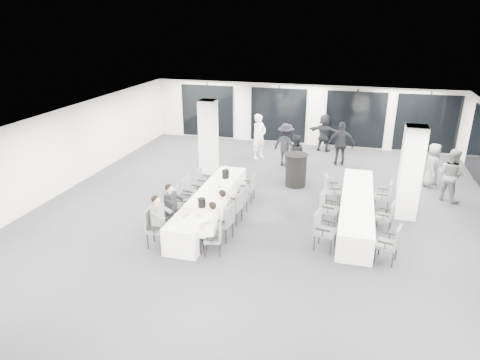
% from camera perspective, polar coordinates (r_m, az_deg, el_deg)
% --- Properties ---
extents(room, '(14.04, 16.04, 2.84)m').
position_cam_1_polar(room, '(13.52, 7.70, 2.32)').
color(room, '#26262B').
rests_on(room, ground).
extents(column_left, '(0.60, 0.60, 2.80)m').
position_cam_1_polar(column_left, '(16.29, -4.23, 5.74)').
color(column_left, silver).
rests_on(column_left, floor).
extents(column_right, '(0.60, 0.60, 2.80)m').
position_cam_1_polar(column_right, '(13.42, 21.77, 0.89)').
color(column_right, silver).
rests_on(column_right, floor).
extents(banquet_table_main, '(0.90, 5.00, 0.75)m').
position_cam_1_polar(banquet_table_main, '(12.85, -3.96, -3.39)').
color(banquet_table_main, silver).
rests_on(banquet_table_main, floor).
extents(banquet_table_side, '(0.90, 5.00, 0.75)m').
position_cam_1_polar(banquet_table_side, '(13.03, 15.25, -3.78)').
color(banquet_table_side, silver).
rests_on(banquet_table_side, floor).
extents(cocktail_table, '(0.84, 0.84, 1.16)m').
position_cam_1_polar(cocktail_table, '(15.26, 7.47, 1.36)').
color(cocktail_table, black).
rests_on(cocktail_table, floor).
extents(chair_main_left_near, '(0.57, 0.62, 1.04)m').
position_cam_1_polar(chair_main_left_near, '(11.39, -11.35, -5.94)').
color(chair_main_left_near, '#4C4D53').
rests_on(chair_main_left_near, floor).
extents(chair_main_left_second, '(0.51, 0.54, 0.87)m').
position_cam_1_polar(chair_main_left_second, '(12.10, -9.51, -4.62)').
color(chair_main_left_second, '#4C4D53').
rests_on(chair_main_left_second, floor).
extents(chair_main_left_mid, '(0.55, 0.59, 0.95)m').
position_cam_1_polar(chair_main_left_mid, '(12.87, -7.82, -2.69)').
color(chair_main_left_mid, '#4C4D53').
rests_on(chair_main_left_mid, floor).
extents(chair_main_left_fourth, '(0.58, 0.62, 0.99)m').
position_cam_1_polar(chair_main_left_fourth, '(13.48, -6.64, -1.41)').
color(chair_main_left_fourth, '#4C4D53').
rests_on(chair_main_left_fourth, floor).
extents(chair_main_left_far, '(0.46, 0.51, 0.89)m').
position_cam_1_polar(chair_main_left_far, '(14.46, -5.01, -0.01)').
color(chair_main_left_far, '#4C4D53').
rests_on(chair_main_left_far, floor).
extents(chair_main_right_near, '(0.53, 0.55, 0.87)m').
position_cam_1_polar(chair_main_right_near, '(10.87, -3.29, -7.50)').
color(chair_main_right_near, '#4C4D53').
rests_on(chair_main_right_near, floor).
extents(chair_main_right_second, '(0.59, 0.63, 1.03)m').
position_cam_1_polar(chair_main_right_second, '(11.47, -2.00, -5.33)').
color(chair_main_right_second, '#4C4D53').
rests_on(chair_main_right_second, floor).
extents(chair_main_right_mid, '(0.54, 0.58, 0.95)m').
position_cam_1_polar(chair_main_right_mid, '(12.39, -0.61, -3.47)').
color(chair_main_right_mid, '#4C4D53').
rests_on(chair_main_right_mid, floor).
extents(chair_main_right_fourth, '(0.51, 0.55, 0.87)m').
position_cam_1_polar(chair_main_right_fourth, '(12.98, 0.14, -2.49)').
color(chair_main_right_fourth, '#4C4D53').
rests_on(chair_main_right_fourth, floor).
extents(chair_main_right_far, '(0.47, 0.52, 0.92)m').
position_cam_1_polar(chair_main_right_far, '(13.87, 1.25, -0.79)').
color(chair_main_right_far, '#4C4D53').
rests_on(chair_main_right_far, floor).
extents(chair_side_left_near, '(0.61, 0.65, 1.03)m').
position_cam_1_polar(chair_side_left_near, '(11.25, 10.92, -6.27)').
color(chair_side_left_near, '#4C4D53').
rests_on(chair_side_left_near, floor).
extents(chair_side_left_mid, '(0.57, 0.61, 0.99)m').
position_cam_1_polar(chair_side_left_mid, '(12.56, 11.50, -3.44)').
color(chair_side_left_mid, '#4C4D53').
rests_on(chair_side_left_mid, floor).
extents(chair_side_left_far, '(0.59, 0.63, 1.00)m').
position_cam_1_polar(chair_side_left_far, '(13.88, 11.96, -1.06)').
color(chair_side_left_far, '#4C4D53').
rests_on(chair_side_left_far, floor).
extents(chair_side_right_near, '(0.61, 0.63, 0.99)m').
position_cam_1_polar(chair_side_right_near, '(11.08, 19.49, -7.79)').
color(chair_side_right_near, '#4C4D53').
rests_on(chair_side_right_near, floor).
extents(chair_side_right_mid, '(0.52, 0.55, 0.87)m').
position_cam_1_polar(chair_side_right_mid, '(12.63, 19.01, -4.42)').
color(chair_side_right_mid, '#4C4D53').
rests_on(chair_side_right_mid, floor).
extents(chair_side_right_far, '(0.51, 0.56, 0.93)m').
position_cam_1_polar(chair_side_right_far, '(13.94, 18.79, -1.82)').
color(chair_side_right_far, '#4C4D53').
rests_on(chair_side_right_far, floor).
extents(seated_guest_a, '(0.50, 0.38, 1.44)m').
position_cam_1_polar(seated_guest_a, '(11.23, -10.62, -5.03)').
color(seated_guest_a, '#585C60').
rests_on(seated_guest_a, floor).
extents(seated_guest_b, '(0.50, 0.38, 1.44)m').
position_cam_1_polar(seated_guest_b, '(11.90, -8.93, -3.38)').
color(seated_guest_b, black).
rests_on(seated_guest_b, floor).
extents(seated_guest_c, '(0.50, 0.38, 1.44)m').
position_cam_1_polar(seated_guest_c, '(10.75, -4.15, -5.93)').
color(seated_guest_c, white).
rests_on(seated_guest_c, floor).
extents(seated_guest_d, '(0.50, 0.38, 1.44)m').
position_cam_1_polar(seated_guest_d, '(11.43, -2.83, -4.19)').
color(seated_guest_d, white).
rests_on(seated_guest_d, floor).
extents(standing_guest_a, '(0.95, 1.00, 2.14)m').
position_cam_1_polar(standing_guest_a, '(18.04, 2.57, 6.20)').
color(standing_guest_a, white).
rests_on(standing_guest_a, floor).
extents(standing_guest_b, '(0.86, 0.54, 1.76)m').
position_cam_1_polar(standing_guest_b, '(16.32, 7.35, 3.74)').
color(standing_guest_b, black).
rests_on(standing_guest_b, floor).
extents(standing_guest_c, '(1.43, 1.12, 1.97)m').
position_cam_1_polar(standing_guest_c, '(17.17, 6.13, 5.03)').
color(standing_guest_c, black).
rests_on(standing_guest_c, floor).
extents(standing_guest_d, '(1.29, 0.86, 2.03)m').
position_cam_1_polar(standing_guest_d, '(17.62, 13.36, 5.09)').
color(standing_guest_d, black).
rests_on(standing_guest_d, floor).
extents(standing_guest_e, '(0.66, 0.93, 1.77)m').
position_cam_1_polar(standing_guest_e, '(16.43, 24.34, 2.15)').
color(standing_guest_e, '#585C60').
rests_on(standing_guest_e, floor).
extents(standing_guest_f, '(1.85, 1.07, 1.89)m').
position_cam_1_polar(standing_guest_f, '(19.43, 11.18, 6.52)').
color(standing_guest_f, black).
rests_on(standing_guest_f, floor).
extents(standing_guest_g, '(0.97, 0.89, 2.14)m').
position_cam_1_polar(standing_guest_g, '(18.46, -4.77, 6.49)').
color(standing_guest_g, white).
rests_on(standing_guest_g, floor).
extents(standing_guest_h, '(1.11, 1.06, 1.98)m').
position_cam_1_polar(standing_guest_h, '(15.36, 26.34, 1.01)').
color(standing_guest_h, '#585C60').
rests_on(standing_guest_h, floor).
extents(ice_bucket_near, '(0.22, 0.22, 0.25)m').
position_cam_1_polar(ice_bucket_near, '(11.82, -5.11, -3.03)').
color(ice_bucket_near, black).
rests_on(ice_bucket_near, banquet_table_main).
extents(ice_bucket_far, '(0.24, 0.24, 0.27)m').
position_cam_1_polar(ice_bucket_far, '(13.88, -1.94, 0.81)').
color(ice_bucket_far, black).
rests_on(ice_bucket_far, banquet_table_main).
extents(water_bottle_a, '(0.06, 0.06, 0.19)m').
position_cam_1_polar(water_bottle_a, '(11.20, -7.51, -4.72)').
color(water_bottle_a, silver).
rests_on(water_bottle_a, banquet_table_main).
extents(water_bottle_b, '(0.07, 0.07, 0.21)m').
position_cam_1_polar(water_bottle_b, '(12.97, -2.78, -0.83)').
color(water_bottle_b, silver).
rests_on(water_bottle_b, banquet_table_main).
extents(water_bottle_c, '(0.07, 0.07, 0.21)m').
position_cam_1_polar(water_bottle_c, '(14.46, -1.80, 1.53)').
color(water_bottle_c, silver).
rests_on(water_bottle_c, banquet_table_main).
extents(plate_a, '(0.20, 0.20, 0.03)m').
position_cam_1_polar(plate_a, '(11.41, -7.08, -4.66)').
color(plate_a, white).
rests_on(plate_a, banquet_table_main).
extents(plate_b, '(0.21, 0.21, 0.03)m').
position_cam_1_polar(plate_b, '(11.35, -5.62, -4.74)').
color(plate_b, white).
rests_on(plate_b, banquet_table_main).
extents(plate_c, '(0.20, 0.20, 0.03)m').
position_cam_1_polar(plate_c, '(12.04, -4.61, -3.15)').
color(plate_c, white).
rests_on(plate_c, banquet_table_main).
extents(wine_glass, '(0.07, 0.07, 0.18)m').
position_cam_1_polar(wine_glass, '(10.90, -6.90, -5.19)').
color(wine_glass, silver).
rests_on(wine_glass, banquet_table_main).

